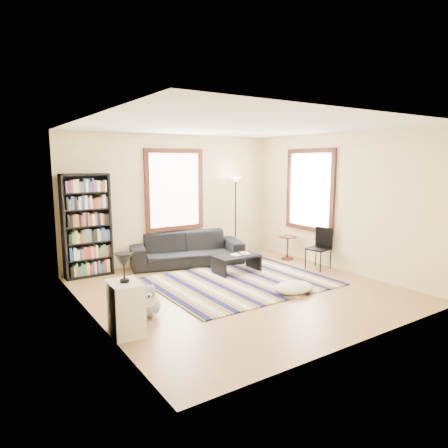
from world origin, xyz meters
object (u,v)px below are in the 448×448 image
floor_cushion (294,287)px  dog (149,299)px  folding_chair (318,249)px  bookshelf (87,226)px  side_table (288,248)px  sofa (186,249)px  white_cabinet (126,308)px  floor_lamp (235,217)px  coffee_table (237,264)px

floor_cushion → dog: bearing=170.6°
folding_chair → dog: (-3.95, -0.43, -0.18)m
bookshelf → floor_cushion: size_ratio=2.76×
side_table → dog: bearing=-160.5°
sofa → dog: (-1.85, -2.28, -0.09)m
sofa → side_table: sofa is taller
folding_chair → white_cabinet: 4.53m
side_table → folding_chair: bearing=-92.9°
floor_lamp → folding_chair: floor_lamp is taller
coffee_table → floor_cushion: 1.56m
bookshelf → side_table: bearing=-15.3°
coffee_table → folding_chair: size_ratio=1.05×
sofa → folding_chair: 2.81m
bookshelf → floor_lamp: 3.39m
dog → side_table: bearing=41.8°
sofa → coffee_table: 1.27m
sofa → bookshelf: 2.14m
folding_chair → white_cabinet: size_ratio=1.23×
sofa → coffee_table: (0.53, -1.14, -0.17)m
bookshelf → dog: size_ratio=3.93×
coffee_table → white_cabinet: (-2.88, -1.57, 0.17)m
side_table → white_cabinet: white_cabinet is taller
white_cabinet → dog: (0.50, 0.43, -0.10)m
floor_lamp → dog: bearing=-143.5°
sofa → floor_lamp: (1.37, 0.10, 0.58)m
bookshelf → folding_chair: size_ratio=2.33×
folding_chair → dog: 3.98m
coffee_table → white_cabinet: 3.28m
bookshelf → floor_cushion: bookshelf is taller
floor_cushion → floor_lamp: size_ratio=0.39×
sofa → floor_cushion: (0.63, -2.70, -0.26)m
floor_cushion → white_cabinet: size_ratio=1.03×
side_table → white_cabinet: 4.86m
dog → sofa: bearing=73.4°
bookshelf → floor_lamp: size_ratio=1.08×
sofa → floor_lamp: floor_lamp is taller
coffee_table → side_table: size_ratio=1.67×
white_cabinet → dog: size_ratio=1.38×
sofa → side_table: bearing=-6.2°
sofa → bookshelf: bearing=-171.8°
coffee_table → dog: bearing=-154.4°
floor_cushion → sofa: bearing=103.1°
floor_cushion → bookshelf: bearing=131.7°
bookshelf → coffee_table: 3.03m
floor_lamp → side_table: size_ratio=3.44×
floor_cushion → white_cabinet: bearing=-179.6°
coffee_table → dog: dog is taller
floor_cushion → coffee_table: bearing=93.5°
coffee_table → bookshelf: bearing=151.0°
side_table → dog: (-4.00, -1.41, -0.02)m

